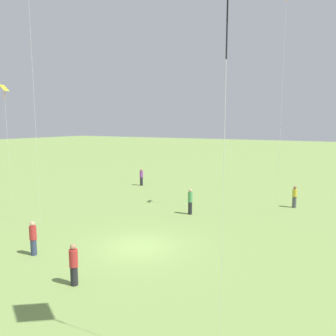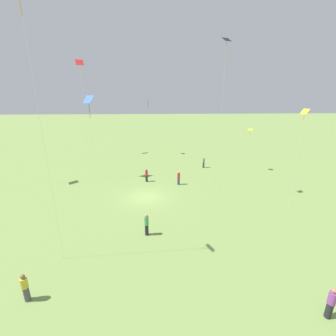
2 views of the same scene
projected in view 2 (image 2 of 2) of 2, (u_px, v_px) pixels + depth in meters
name	position (u px, v px, depth m)	size (l,w,h in m)	color
ground_plane	(146.00, 197.00, 24.81)	(240.00, 240.00, 0.00)	#7A994C
person_0	(179.00, 178.00, 28.08)	(0.48, 0.48, 1.73)	#333D5B
person_1	(331.00, 303.00, 11.09)	(0.48, 0.48, 1.80)	#232328
person_2	(147.00, 224.00, 17.80)	(0.42, 0.42, 1.88)	#232328
person_3	(147.00, 175.00, 29.07)	(0.43, 0.43, 1.75)	#232328
person_4	(25.00, 288.00, 12.04)	(0.42, 0.42, 1.71)	#4C4C51
person_5	(204.00, 162.00, 34.78)	(0.44, 0.44, 1.69)	#333D5B
kite_0	(89.00, 102.00, 27.59)	(1.30, 1.46, 10.74)	blue
kite_1	(304.00, 118.00, 20.26)	(0.74, 0.63, 9.58)	yellow
kite_3	(250.00, 132.00, 31.95)	(0.84, 0.85, 6.21)	yellow
kite_4	(148.00, 102.00, 39.88)	(1.00, 0.99, 10.17)	green
kite_5	(80.00, 66.00, 38.04)	(1.33, 1.53, 16.57)	red
kite_6	(226.00, 54.00, 20.76)	(0.80, 0.86, 15.77)	black
kite_7	(20.00, 4.00, 10.86)	(1.06, 0.95, 16.10)	#E54C99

